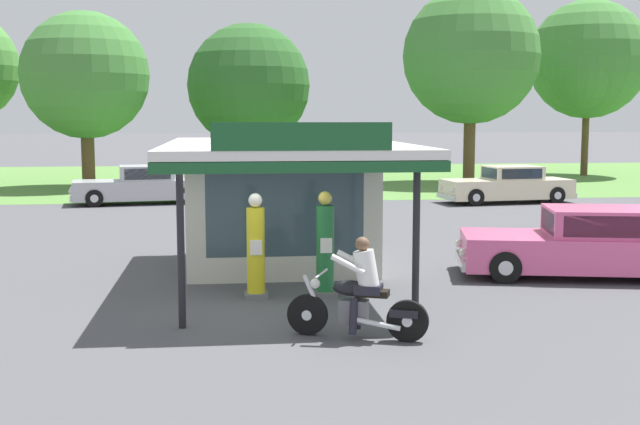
{
  "coord_description": "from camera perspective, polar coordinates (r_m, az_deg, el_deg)",
  "views": [
    {
      "loc": [
        -0.45,
        -13.94,
        3.39
      ],
      "look_at": [
        1.45,
        2.57,
        1.4
      ],
      "focal_mm": 45.26,
      "sensor_mm": 36.0,
      "label": 1
    }
  ],
  "objects": [
    {
      "name": "tree_oak_far_right",
      "position": [
        39.83,
        -16.29,
        9.17
      ],
      "size": [
        5.97,
        5.97,
        8.29
      ],
      "color": "brown",
      "rests_on": "ground"
    },
    {
      "name": "service_station_kiosk",
      "position": [
        17.81,
        -2.81,
        1.25
      ],
      "size": [
        4.73,
        7.84,
        3.3
      ],
      "color": "beige",
      "rests_on": "ground"
    },
    {
      "name": "parked_car_back_row_far_left",
      "position": [
        32.56,
        13.13,
        1.84
      ],
      "size": [
        5.36,
        2.4,
        1.44
      ],
      "color": "beige",
      "rests_on": "ground"
    },
    {
      "name": "tree_oak_left",
      "position": [
        41.53,
        10.71,
        10.69
      ],
      "size": [
        6.83,
        6.83,
        9.81
      ],
      "color": "brown",
      "rests_on": "ground"
    },
    {
      "name": "parked_car_back_row_right",
      "position": [
        32.14,
        -12.54,
        1.82
      ],
      "size": [
        5.38,
        2.49,
        1.48
      ],
      "color": "#B7B7BC",
      "rests_on": "ground"
    },
    {
      "name": "tree_oak_right",
      "position": [
        43.47,
        -5.24,
        8.73
      ],
      "size": [
        6.49,
        6.49,
        8.26
      ],
      "color": "brown",
      "rests_on": "ground"
    },
    {
      "name": "parked_car_second_row_spare",
      "position": [
        34.17,
        -0.54,
        2.33
      ],
      "size": [
        5.08,
        3.02,
        1.57
      ],
      "color": "#7AC6D1",
      "rests_on": "ground"
    },
    {
      "name": "tree_oak_centre",
      "position": [
        48.44,
        18.33,
        10.07
      ],
      "size": [
        6.67,
        6.67,
        9.91
      ],
      "color": "brown",
      "rests_on": "ground"
    },
    {
      "name": "ground_plane",
      "position": [
        14.35,
        -4.61,
        -6.86
      ],
      "size": [
        300.0,
        300.0,
        0.0
      ],
      "primitive_type": "plane",
      "color": "#4C4C51"
    },
    {
      "name": "gas_pump_nearside",
      "position": [
        15.11,
        -4.56,
        -2.68
      ],
      "size": [
        0.44,
        0.44,
        1.97
      ],
      "color": "slate",
      "rests_on": "ground"
    },
    {
      "name": "motorcycle_with_rider",
      "position": [
        12.37,
        2.8,
        -5.96
      ],
      "size": [
        2.1,
        0.98,
        1.58
      ],
      "color": "black",
      "rests_on": "ground"
    },
    {
      "name": "grass_verge_strip",
      "position": [
        44.07,
        -5.97,
        2.39
      ],
      "size": [
        120.0,
        24.0,
        0.01
      ],
      "primitive_type": "cube",
      "color": "#56843D",
      "rests_on": "ground"
    },
    {
      "name": "featured_classic_sedan",
      "position": [
        18.0,
        18.22,
        -2.19
      ],
      "size": [
        5.37,
        2.92,
        1.47
      ],
      "color": "#E55993",
      "rests_on": "ground"
    },
    {
      "name": "gas_pump_offside",
      "position": [
        15.21,
        0.36,
        -2.55
      ],
      "size": [
        0.44,
        0.44,
        1.99
      ],
      "color": "slate",
      "rests_on": "ground"
    }
  ]
}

